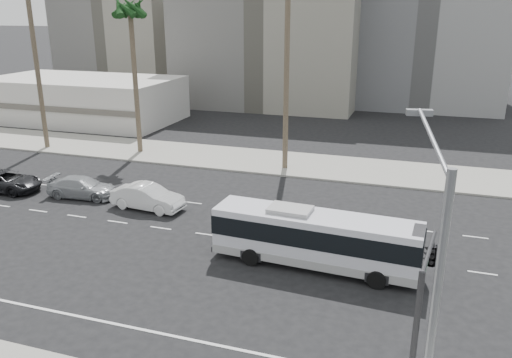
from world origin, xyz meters
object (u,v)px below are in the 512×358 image
at_px(city_bus, 315,237).
at_px(palm_mid, 130,13).
at_px(car_a, 148,197).
at_px(car_c, 5,181).
at_px(car_b, 82,187).
at_px(streetlight_corner, 429,307).
at_px(traffic_signal, 431,261).

xyz_separation_m(city_bus, palm_mid, (-19.81, 16.64, 10.76)).
bearing_deg(palm_mid, car_a, -57.76).
xyz_separation_m(car_a, car_c, (-11.67, -0.02, -0.07)).
distance_m(car_b, streetlight_corner, 28.51).
bearing_deg(car_b, streetlight_corner, -131.60).
height_order(city_bus, palm_mid, palm_mid).
bearing_deg(streetlight_corner, palm_mid, 120.79).
bearing_deg(car_a, streetlight_corner, -127.52).
distance_m(car_a, car_c, 11.67).
height_order(car_a, traffic_signal, traffic_signal).
bearing_deg(car_a, car_c, 95.34).
bearing_deg(traffic_signal, car_a, 152.01).
bearing_deg(car_c, traffic_signal, -114.46).
bearing_deg(streetlight_corner, car_b, 133.27).
bearing_deg(city_bus, car_b, 167.47).
relative_size(car_a, traffic_signal, 0.86).
distance_m(car_a, car_b, 5.53).
height_order(city_bus, car_a, city_bus).
height_order(car_a, streetlight_corner, streetlight_corner).
height_order(car_c, streetlight_corner, streetlight_corner).
distance_m(car_b, palm_mid, 16.60).
bearing_deg(city_bus, streetlight_corner, -62.67).
xyz_separation_m(city_bus, car_c, (-23.77, 4.38, -0.84)).
xyz_separation_m(city_bus, car_b, (-17.60, 4.99, -0.86)).
bearing_deg(streetlight_corner, traffic_signal, 77.72).
xyz_separation_m(traffic_signal, palm_mid, (-25.06, 24.16, 7.52)).
height_order(car_b, palm_mid, palm_mid).
bearing_deg(city_bus, palm_mid, 143.27).
bearing_deg(car_c, city_bus, -102.60).
relative_size(car_c, palm_mid, 0.39).
bearing_deg(city_bus, car_a, 163.28).
bearing_deg(car_b, city_bus, -111.43).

